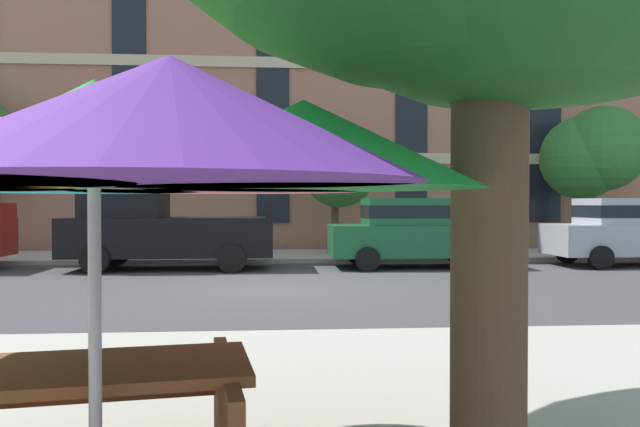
{
  "coord_description": "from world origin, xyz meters",
  "views": [
    {
      "loc": [
        0.04,
        -11.9,
        1.64
      ],
      "look_at": [
        1.16,
        3.2,
        1.4
      ],
      "focal_mm": 34.61,
      "sensor_mm": 36.0,
      "label": 1
    }
  ],
  "objects_px": {
    "sedan_green": "(413,231)",
    "street_tree_right": "(593,154)",
    "picnic_table": "(81,418)",
    "pickup_black": "(161,228)",
    "sedan_silver": "(631,230)",
    "street_tree_middle": "(335,166)",
    "patio_umbrella": "(94,141)"
  },
  "relations": [
    {
      "from": "street_tree_middle",
      "to": "picnic_table",
      "type": "height_order",
      "value": "street_tree_middle"
    },
    {
      "from": "sedan_green",
      "to": "street_tree_right",
      "type": "height_order",
      "value": "street_tree_right"
    },
    {
      "from": "sedan_silver",
      "to": "patio_umbrella",
      "type": "xyz_separation_m",
      "value": [
        -10.24,
        -12.7,
        0.98
      ]
    },
    {
      "from": "sedan_green",
      "to": "picnic_table",
      "type": "relative_size",
      "value": 2.2
    },
    {
      "from": "pickup_black",
      "to": "street_tree_middle",
      "type": "bearing_deg",
      "value": 33.78
    },
    {
      "from": "street_tree_middle",
      "to": "street_tree_right",
      "type": "distance_m",
      "value": 8.34
    },
    {
      "from": "pickup_black",
      "to": "sedan_silver",
      "type": "xyz_separation_m",
      "value": [
        12.23,
        -0.0,
        -0.08
      ]
    },
    {
      "from": "patio_umbrella",
      "to": "picnic_table",
      "type": "relative_size",
      "value": 1.81
    },
    {
      "from": "street_tree_middle",
      "to": "sedan_silver",
      "type": "bearing_deg",
      "value": -22.58
    },
    {
      "from": "sedan_green",
      "to": "sedan_silver",
      "type": "relative_size",
      "value": 1.0
    },
    {
      "from": "pickup_black",
      "to": "street_tree_right",
      "type": "relative_size",
      "value": 1.08
    },
    {
      "from": "pickup_black",
      "to": "picnic_table",
      "type": "height_order",
      "value": "pickup_black"
    },
    {
      "from": "street_tree_right",
      "to": "picnic_table",
      "type": "bearing_deg",
      "value": -125.68
    },
    {
      "from": "street_tree_right",
      "to": "picnic_table",
      "type": "xyz_separation_m",
      "value": [
        -11.24,
        -15.65,
        -2.75
      ]
    },
    {
      "from": "street_tree_middle",
      "to": "patio_umbrella",
      "type": "height_order",
      "value": "street_tree_middle"
    },
    {
      "from": "sedan_green",
      "to": "sedan_silver",
      "type": "height_order",
      "value": "same"
    },
    {
      "from": "sedan_green",
      "to": "street_tree_middle",
      "type": "relative_size",
      "value": 1.12
    },
    {
      "from": "patio_umbrella",
      "to": "sedan_silver",
      "type": "bearing_deg",
      "value": 51.12
    },
    {
      "from": "pickup_black",
      "to": "patio_umbrella",
      "type": "relative_size",
      "value": 1.41
    },
    {
      "from": "pickup_black",
      "to": "patio_umbrella",
      "type": "xyz_separation_m",
      "value": [
        1.99,
        -12.7,
        0.9
      ]
    },
    {
      "from": "street_tree_middle",
      "to": "patio_umbrella",
      "type": "relative_size",
      "value": 1.08
    },
    {
      "from": "picnic_table",
      "to": "sedan_silver",
      "type": "bearing_deg",
      "value": 49.44
    },
    {
      "from": "patio_umbrella",
      "to": "picnic_table",
      "type": "height_order",
      "value": "patio_umbrella"
    },
    {
      "from": "street_tree_right",
      "to": "picnic_table",
      "type": "relative_size",
      "value": 2.37
    },
    {
      "from": "sedan_green",
      "to": "sedan_silver",
      "type": "xyz_separation_m",
      "value": [
        5.85,
        0.0,
        0.0
      ]
    },
    {
      "from": "sedan_silver",
      "to": "street_tree_middle",
      "type": "distance_m",
      "value": 8.37
    },
    {
      "from": "pickup_black",
      "to": "picnic_table",
      "type": "bearing_deg",
      "value": -81.72
    },
    {
      "from": "sedan_silver",
      "to": "street_tree_right",
      "type": "bearing_deg",
      "value": 77.19
    },
    {
      "from": "pickup_black",
      "to": "street_tree_right",
      "type": "xyz_separation_m",
      "value": [
        13.01,
        3.43,
        2.21
      ]
    },
    {
      "from": "sedan_silver",
      "to": "patio_umbrella",
      "type": "distance_m",
      "value": 16.34
    },
    {
      "from": "pickup_black",
      "to": "sedan_silver",
      "type": "height_order",
      "value": "pickup_black"
    },
    {
      "from": "street_tree_middle",
      "to": "picnic_table",
      "type": "xyz_separation_m",
      "value": [
        -2.91,
        -15.35,
        -2.3
      ]
    }
  ]
}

